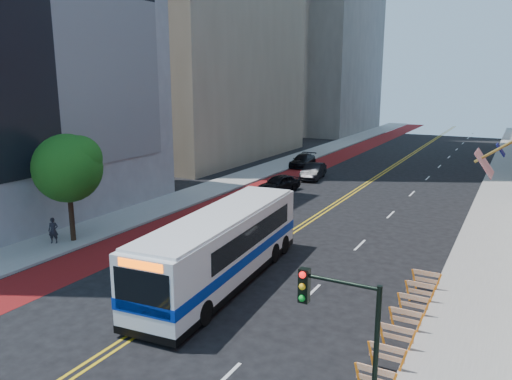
{
  "coord_description": "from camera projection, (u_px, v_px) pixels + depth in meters",
  "views": [
    {
      "loc": [
        13.0,
        -14.99,
        10.13
      ],
      "look_at": [
        0.69,
        8.0,
        4.26
      ],
      "focal_mm": 35.0,
      "sensor_mm": 36.0,
      "label": 1
    }
  ],
  "objects": [
    {
      "name": "transit_bus",
      "position": [
        223.0,
        246.0,
        24.95
      ],
      "size": [
        4.0,
        13.48,
        3.65
      ],
      "rotation": [
        0.0,
        0.0,
        0.08
      ],
      "color": "white",
      "rests_on": "ground"
    },
    {
      "name": "car_c",
      "position": [
        303.0,
        161.0,
        58.11
      ],
      "size": [
        2.33,
        5.11,
        1.45
      ],
      "primitive_type": "imported",
      "rotation": [
        0.0,
        0.0,
        0.06
      ],
      "color": "black",
      "rests_on": "ground"
    },
    {
      "name": "lane_dashes",
      "position": [
        428.0,
        178.0,
        51.58
      ],
      "size": [
        0.14,
        98.2,
        0.01
      ],
      "color": "silver",
      "rests_on": "ground"
    },
    {
      "name": "center_line_inner",
      "position": [
        358.0,
        188.0,
        46.99
      ],
      "size": [
        0.14,
        140.0,
        0.01
      ],
      "primitive_type": "cube",
      "color": "gold",
      "rests_on": "ground"
    },
    {
      "name": "sidewalk_right",
      "position": [
        501.0,
        202.0,
        41.37
      ],
      "size": [
        4.0,
        140.0,
        0.15
      ],
      "primitive_type": "cube",
      "color": "gray",
      "rests_on": "ground"
    },
    {
      "name": "sidewalk_left",
      "position": [
        248.0,
        176.0,
        52.42
      ],
      "size": [
        4.0,
        140.0,
        0.15
      ],
      "primitive_type": "cube",
      "color": "gray",
      "rests_on": "ground"
    },
    {
      "name": "pedestrian",
      "position": [
        53.0,
        230.0,
        30.71
      ],
      "size": [
        0.7,
        0.64,
        1.6
      ],
      "primitive_type": "imported",
      "rotation": [
        0.0,
        0.0,
        0.58
      ],
      "color": "black",
      "rests_on": "sidewalk_left"
    },
    {
      "name": "traffic_signal",
      "position": [
        343.0,
        331.0,
        12.93
      ],
      "size": [
        2.21,
        0.34,
        5.07
      ],
      "color": "black",
      "rests_on": "sidewalk_right"
    },
    {
      "name": "car_a",
      "position": [
        279.0,
        183.0,
        45.2
      ],
      "size": [
        2.94,
        4.93,
        1.57
      ],
      "primitive_type": "imported",
      "rotation": [
        0.0,
        0.0,
        -0.25
      ],
      "color": "black",
      "rests_on": "ground"
    },
    {
      "name": "ground",
      "position": [
        153.0,
        323.0,
        21.1
      ],
      "size": [
        160.0,
        160.0,
        0.0
      ],
      "primitive_type": "plane",
      "color": "black",
      "rests_on": "ground"
    },
    {
      "name": "bus_lane_paint",
      "position": [
        282.0,
        180.0,
        50.64
      ],
      "size": [
        3.6,
        140.0,
        0.01
      ],
      "primitive_type": "cube",
      "color": "maroon",
      "rests_on": "ground"
    },
    {
      "name": "street_tree",
      "position": [
        69.0,
        166.0,
        30.4
      ],
      "size": [
        4.2,
        4.2,
        6.7
      ],
      "color": "black",
      "rests_on": "sidewalk_left"
    },
    {
      "name": "car_b",
      "position": [
        313.0,
        171.0,
        51.06
      ],
      "size": [
        2.34,
        5.06,
        1.61
      ],
      "primitive_type": "imported",
      "rotation": [
        0.0,
        0.0,
        0.13
      ],
      "color": "black",
      "rests_on": "ground"
    },
    {
      "name": "construction_barriers",
      "position": [
        401.0,
        326.0,
        19.48
      ],
      "size": [
        1.42,
        10.91,
        1.0
      ],
      "color": "orange",
      "rests_on": "ground"
    },
    {
      "name": "center_line_outer",
      "position": [
        362.0,
        188.0,
        46.83
      ],
      "size": [
        0.14,
        140.0,
        0.01
      ],
      "primitive_type": "cube",
      "color": "gold",
      "rests_on": "ground"
    }
  ]
}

